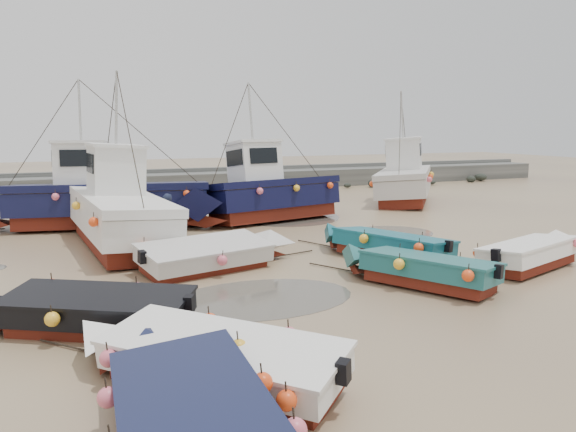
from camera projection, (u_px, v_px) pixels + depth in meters
name	position (u px, v px, depth m)	size (l,w,h in m)	color
ground	(305.00, 273.00, 16.58)	(120.00, 120.00, 0.00)	tan
seawall	(167.00, 183.00, 36.54)	(60.00, 4.92, 1.50)	slate
puddle_a	(260.00, 298.00, 14.12)	(4.86, 4.86, 0.01)	#524D43
puddle_b	(387.00, 233.00, 22.68)	(3.92, 3.92, 0.01)	#524D43
puddle_d	(281.00, 216.00, 27.09)	(5.44, 5.44, 0.01)	#524D43
dinghy_0	(205.00, 351.00, 9.44)	(4.85, 5.36, 1.43)	maroon
dinghy_1	(193.00, 406.00, 7.59)	(2.53, 6.62, 1.43)	maroon
dinghy_2	(416.00, 265.00, 15.24)	(3.51, 5.42, 1.43)	maroon
dinghy_3	(537.00, 250.00, 17.14)	(5.91, 2.74, 1.43)	maroon
dinghy_4	(82.00, 306.00, 11.80)	(5.67, 3.80, 1.43)	maroon
dinghy_5	(215.00, 251.00, 16.99)	(6.15, 2.85, 1.43)	maroon
dinghy_6	(382.00, 241.00, 18.41)	(3.34, 5.88, 1.43)	maroon
cabin_boat_0	(95.00, 197.00, 23.86)	(11.46, 4.74, 6.22)	maroon
cabin_boat_1	(115.00, 209.00, 20.30)	(3.28, 10.66, 6.22)	maroon
cabin_boat_2	(263.00, 192.00, 25.20)	(9.34, 3.89, 6.22)	maroon
cabin_boat_3	(407.00, 178.00, 31.96)	(7.01, 8.29, 6.22)	maroon
person	(168.00, 243.00, 20.79)	(0.68, 0.44, 1.85)	#1B223C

